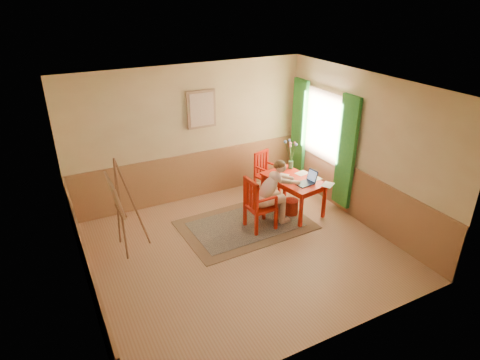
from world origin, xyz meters
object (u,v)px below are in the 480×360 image
chair_back (266,173)px  figure (272,191)px  table (293,183)px  laptop (307,181)px  chair_left (258,204)px  easel (117,198)px

chair_back → figure: (-0.59, -1.20, 0.24)m
table → laptop: size_ratio=3.05×
figure → laptop: figure is taller
chair_left → easel: (-2.38, 0.45, 0.49)m
table → chair_left: (-0.94, -0.26, -0.11)m
laptop → easel: 3.47m
chair_left → laptop: chair_left is taller
chair_left → easel: size_ratio=0.61×
chair_back → chair_left: bearing=-126.1°
figure → laptop: size_ratio=3.01×
chair_left → laptop: 1.08m
chair_back → laptop: size_ratio=2.19×
chair_left → easel: bearing=169.3°
figure → easel: easel is taller
chair_back → figure: 1.35m
table → laptop: 0.34m
figure → chair_left: bearing=-178.6°
chair_left → chair_back: (0.88, 1.20, -0.05)m
table → figure: figure is taller
figure → easel: size_ratio=0.75×
laptop → easel: size_ratio=0.25×
laptop → chair_back: bearing=97.7°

